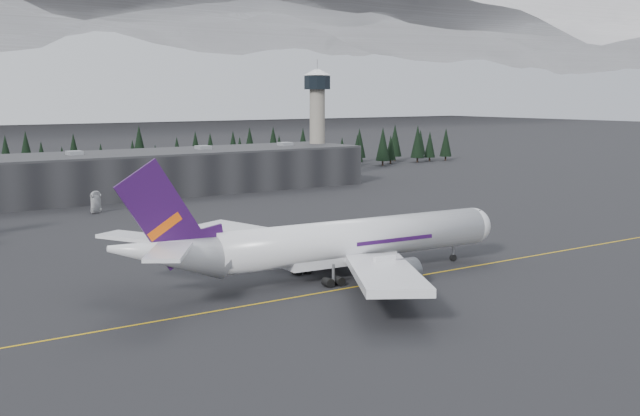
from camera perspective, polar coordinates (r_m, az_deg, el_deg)
ground at (r=131.13m, az=5.06°, el=-4.91°), size 1400.00×1400.00×0.00m
taxiline at (r=129.65m, az=5.63°, el=-5.06°), size 400.00×0.40×0.02m
terminal at (r=238.39m, az=-14.71°, el=2.27°), size 160.00×30.00×12.60m
control_tower at (r=275.15m, az=-0.19°, el=6.85°), size 10.00×10.00×37.70m
treeline at (r=273.13m, az=-17.46°, el=3.13°), size 360.00×20.00×15.00m
jet_main at (r=128.14m, az=0.35°, el=-2.53°), size 70.03×64.48×20.58m
gse_vehicle_a at (r=207.17m, az=-15.67°, el=-0.15°), size 3.93×6.13×1.57m
gse_vehicle_b at (r=215.22m, az=-11.15°, el=0.31°), size 5.02×3.86×1.59m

